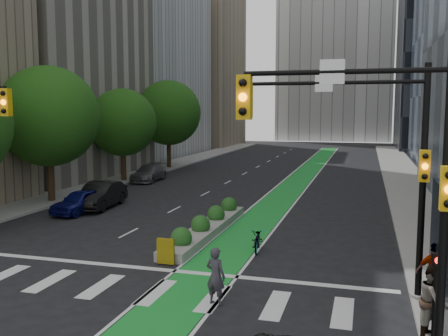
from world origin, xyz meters
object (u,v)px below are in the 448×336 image
Objects in this scene: cyclist at (216,276)px; pedestrian_near at (434,301)px; parked_car_left_mid at (100,195)px; parked_car_left_near at (81,201)px; median_planter at (207,226)px; pedestrian_far at (435,273)px; parked_car_left_far at (149,173)px; bicycle at (258,239)px.

pedestrian_near is at bearing -171.29° from cyclist.
pedestrian_near reaches higher than parked_car_left_mid.
median_planter is at bearing -8.87° from parked_car_left_near.
parked_car_left_near is 2.22× the size of pedestrian_far.
parked_car_left_mid reaches higher than parked_car_left_far.
pedestrian_far is at bearing -148.99° from cyclist.
bicycle is 13.03m from parked_car_left_mid.
median_planter is 5.27× the size of bicycle.
median_planter is 9.01m from cyclist.
median_planter reaches higher than bicycle.
pedestrian_far is at bearing -35.75° from median_planter.
pedestrian_near is at bearing -55.57° from parked_car_left_far.
pedestrian_far is at bearing -52.16° from parked_car_left_far.
parked_car_left_mid is at bearing -32.17° from cyclist.
bicycle is 22.50m from parked_car_left_far.
pedestrian_far is (18.00, -9.37, 0.37)m from parked_car_left_near.
cyclist reaches higher than parked_car_left_near.
parked_car_left_mid is at bearing 86.98° from parked_car_left_near.
parked_car_left_mid is 2.64× the size of pedestrian_far.
parked_car_left_far is at bearing 105.34° from parked_car_left_near.
bicycle is (3.00, -2.32, 0.14)m from median_planter.
parked_car_left_near is at bearing -27.40° from cyclist.
parked_car_left_near is 21.29m from pedestrian_near.
parked_car_left_near is 0.85× the size of parked_car_left_far.
parked_car_left_far is at bearing -50.18° from pedestrian_far.
pedestrian_far reaches higher than cyclist.
pedestrian_near is (6.10, -6.96, 0.58)m from bicycle.
median_planter is 5.63× the size of pedestrian_far.
parked_car_left_near is 2.15× the size of pedestrian_near.
cyclist is 0.37× the size of parked_car_left_mid.
parked_car_left_mid is (0.32, 1.65, 0.11)m from parked_car_left_near.
bicycle is 6.16m from cyclist.
bicycle is 0.40× the size of parked_car_left_mid.
median_planter is at bearing -32.59° from parked_car_left_mid.
pedestrian_near is (19.40, -25.11, 0.40)m from parked_car_left_far.
median_planter is 5.46× the size of pedestrian_near.
pedestrian_near is 2.52m from pedestrian_far.
parked_car_left_mid is 2.56× the size of pedestrian_near.
pedestrian_near is (9.10, -9.29, 0.72)m from median_planter.
cyclist is at bearing -53.91° from parked_car_left_mid.
parked_car_left_far is at bearing 123.06° from median_planter.
parked_car_left_mid is (-11.25, 6.56, 0.28)m from bicycle.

